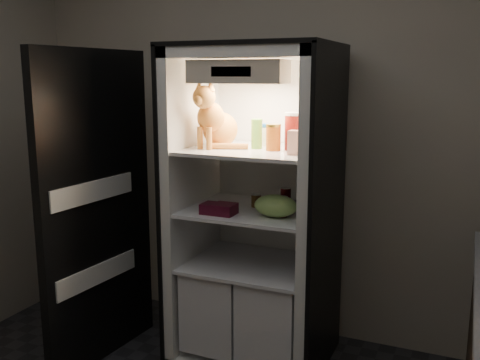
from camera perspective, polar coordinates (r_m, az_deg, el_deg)
The scene contains 16 objects.
room_shell at distance 1.86m, azimuth -14.29°, elevation 8.21°, with size 3.60×3.60×3.60m.
refrigerator at distance 3.20m, azimuth 1.77°, elevation -5.38°, with size 0.90×0.72×1.88m.
fridge_door at distance 3.26m, azimuth -14.98°, elevation -3.26°, with size 0.14×0.87×1.85m.
tabby_cat at distance 3.10m, azimuth -2.63°, elevation 6.17°, with size 0.32×0.38×0.39m.
parmesan_shaker at distance 3.05m, azimuth 1.80°, elevation 4.95°, with size 0.07×0.07×0.17m.
mayo_tub at distance 3.15m, azimuth 3.00°, elevation 4.81°, with size 0.10×0.10×0.13m.
salsa_jar at distance 2.97m, azimuth 3.58°, elevation 4.57°, with size 0.08×0.08×0.15m.
pepper_jar at distance 3.00m, azimuth 5.94°, elevation 5.20°, with size 0.12×0.12×0.21m.
cream_carton at distance 2.83m, azimuth 6.00°, elevation 3.98°, with size 0.07×0.07×0.13m, color white.
soda_can_a at distance 3.15m, azimuth 4.89°, elevation -1.83°, with size 0.06×0.06×0.11m.
soda_can_b at distance 3.03m, azimuth 7.08°, elevation -2.40°, with size 0.06×0.06×0.11m.
soda_can_c at distance 2.93m, azimuth 4.52°, elevation -2.84°, with size 0.06×0.06×0.11m.
condiment_jar at distance 3.14m, azimuth 1.74°, elevation -2.14°, with size 0.06×0.06×0.08m.
grape_bag at distance 2.93m, azimuth 3.83°, elevation -2.77°, with size 0.24×0.18×0.12m, color #88B956.
berry_box_left at distance 3.00m, azimuth -2.94°, elevation -3.04°, with size 0.11×0.11×0.06m, color #530D21.
berry_box_right at distance 2.97m, azimuth -1.68°, elevation -3.13°, with size 0.12×0.12×0.06m, color #530D21.
Camera 1 is at (1.14, -1.47, 1.71)m, focal length 40.00 mm.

